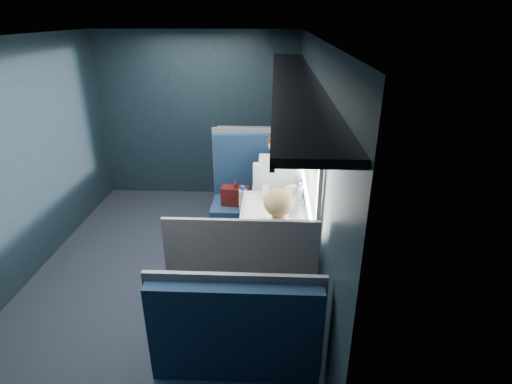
{
  "coord_description": "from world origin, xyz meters",
  "views": [
    {
      "loc": [
        1.05,
        -3.41,
        2.47
      ],
      "look_at": [
        0.9,
        0.0,
        0.95
      ],
      "focal_mm": 28.0,
      "sensor_mm": 36.0,
      "label": 1
    }
  ],
  "objects_px": {
    "cup": "(293,190)",
    "woman": "(277,254)",
    "table": "(270,219)",
    "seat_bay_far": "(245,299)",
    "seat_bay_near": "(254,203)",
    "seat_row_front": "(258,175)",
    "man": "(277,186)",
    "laptop": "(307,207)",
    "bottle_small": "(300,193)"
  },
  "relations": [
    {
      "from": "seat_bay_near",
      "to": "woman",
      "type": "distance_m",
      "value": 1.63
    },
    {
      "from": "seat_bay_near",
      "to": "woman",
      "type": "xyz_separation_m",
      "value": [
        0.26,
        -1.58,
        0.31
      ]
    },
    {
      "from": "table",
      "to": "man",
      "type": "relative_size",
      "value": 0.76
    },
    {
      "from": "table",
      "to": "seat_bay_far",
      "type": "xyz_separation_m",
      "value": [
        -0.18,
        -0.87,
        -0.25
      ]
    },
    {
      "from": "table",
      "to": "cup",
      "type": "bearing_deg",
      "value": 61.73
    },
    {
      "from": "table",
      "to": "bottle_small",
      "type": "height_order",
      "value": "bottle_small"
    },
    {
      "from": "seat_row_front",
      "to": "man",
      "type": "height_order",
      "value": "man"
    },
    {
      "from": "seat_bay_near",
      "to": "woman",
      "type": "bearing_deg",
      "value": -80.72
    },
    {
      "from": "woman",
      "to": "seat_row_front",
      "type": "bearing_deg",
      "value": 95.7
    },
    {
      "from": "bottle_small",
      "to": "seat_bay_near",
      "type": "bearing_deg",
      "value": 128.75
    },
    {
      "from": "seat_row_front",
      "to": "woman",
      "type": "height_order",
      "value": "woman"
    },
    {
      "from": "seat_bay_far",
      "to": "man",
      "type": "bearing_deg",
      "value": 80.97
    },
    {
      "from": "table",
      "to": "seat_bay_far",
      "type": "bearing_deg",
      "value": -101.78
    },
    {
      "from": "seat_row_front",
      "to": "bottle_small",
      "type": "relative_size",
      "value": 5.76
    },
    {
      "from": "bottle_small",
      "to": "man",
      "type": "bearing_deg",
      "value": 117.8
    },
    {
      "from": "cup",
      "to": "man",
      "type": "bearing_deg",
      "value": 123.17
    },
    {
      "from": "bottle_small",
      "to": "woman",
      "type": "bearing_deg",
      "value": -103.34
    },
    {
      "from": "cup",
      "to": "laptop",
      "type": "bearing_deg",
      "value": -75.4
    },
    {
      "from": "seat_bay_far",
      "to": "seat_row_front",
      "type": "xyz_separation_m",
      "value": [
        0.0,
        2.67,
        -0.0
      ]
    },
    {
      "from": "seat_row_front",
      "to": "bottle_small",
      "type": "xyz_separation_m",
      "value": [
        0.48,
        -1.53,
        0.42
      ]
    },
    {
      "from": "laptop",
      "to": "cup",
      "type": "relative_size",
      "value": 3.36
    },
    {
      "from": "seat_bay_far",
      "to": "bottle_small",
      "type": "bearing_deg",
      "value": 67.12
    },
    {
      "from": "seat_bay_near",
      "to": "laptop",
      "type": "relative_size",
      "value": 3.99
    },
    {
      "from": "cup",
      "to": "woman",
      "type": "bearing_deg",
      "value": -98.38
    },
    {
      "from": "seat_bay_far",
      "to": "laptop",
      "type": "relative_size",
      "value": 3.99
    },
    {
      "from": "table",
      "to": "bottle_small",
      "type": "distance_m",
      "value": 0.43
    },
    {
      "from": "seat_bay_far",
      "to": "seat_bay_near",
      "type": "bearing_deg",
      "value": 90.25
    },
    {
      "from": "table",
      "to": "woman",
      "type": "xyz_separation_m",
      "value": [
        0.07,
        -0.71,
        0.06
      ]
    },
    {
      "from": "table",
      "to": "bottle_small",
      "type": "xyz_separation_m",
      "value": [
        0.3,
        0.26,
        0.17
      ]
    },
    {
      "from": "seat_row_front",
      "to": "laptop",
      "type": "bearing_deg",
      "value": -73.45
    },
    {
      "from": "table",
      "to": "seat_bay_near",
      "type": "xyz_separation_m",
      "value": [
        -0.19,
        0.87,
        -0.24
      ]
    },
    {
      "from": "seat_bay_near",
      "to": "seat_bay_far",
      "type": "relative_size",
      "value": 1.0
    },
    {
      "from": "table",
      "to": "seat_row_front",
      "type": "relative_size",
      "value": 0.86
    },
    {
      "from": "man",
      "to": "cup",
      "type": "height_order",
      "value": "man"
    },
    {
      "from": "seat_row_front",
      "to": "seat_bay_far",
      "type": "bearing_deg",
      "value": -90.0
    },
    {
      "from": "woman",
      "to": "laptop",
      "type": "height_order",
      "value": "woman"
    },
    {
      "from": "laptop",
      "to": "bottle_small",
      "type": "xyz_separation_m",
      "value": [
        -0.05,
        0.26,
        0.03
      ]
    },
    {
      "from": "seat_bay_near",
      "to": "seat_row_front",
      "type": "bearing_deg",
      "value": 89.52
    },
    {
      "from": "table",
      "to": "laptop",
      "type": "bearing_deg",
      "value": 0.75
    },
    {
      "from": "woman",
      "to": "seat_bay_near",
      "type": "bearing_deg",
      "value": 99.28
    },
    {
      "from": "seat_bay_near",
      "to": "cup",
      "type": "distance_m",
      "value": 0.71
    },
    {
      "from": "seat_bay_far",
      "to": "man",
      "type": "height_order",
      "value": "man"
    },
    {
      "from": "seat_bay_near",
      "to": "seat_row_front",
      "type": "height_order",
      "value": "seat_bay_near"
    },
    {
      "from": "woman",
      "to": "table",
      "type": "bearing_deg",
      "value": 95.45
    },
    {
      "from": "man",
      "to": "woman",
      "type": "bearing_deg",
      "value": -90.0
    },
    {
      "from": "bottle_small",
      "to": "seat_row_front",
      "type": "bearing_deg",
      "value": 107.38
    },
    {
      "from": "seat_bay_near",
      "to": "laptop",
      "type": "height_order",
      "value": "seat_bay_near"
    },
    {
      "from": "seat_bay_far",
      "to": "laptop",
      "type": "distance_m",
      "value": 1.1
    },
    {
      "from": "seat_row_front",
      "to": "table",
      "type": "bearing_deg",
      "value": -84.2
    },
    {
      "from": "laptop",
      "to": "man",
      "type": "bearing_deg",
      "value": 112.15
    }
  ]
}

